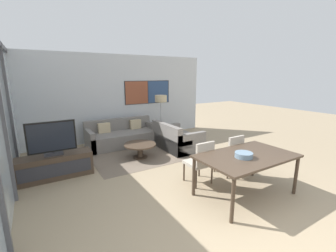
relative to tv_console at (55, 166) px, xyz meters
name	(u,v)px	position (x,y,z in m)	size (l,w,h in m)	color
ground_plane	(259,240)	(2.11, -3.47, -0.25)	(24.00, 24.00, 0.00)	#9E896B
wall_back	(117,98)	(2.15, 2.21, 1.15)	(6.67, 0.09, 2.80)	silver
window_wall_left	(0,114)	(-0.72, -0.63, 1.28)	(0.07, 5.69, 2.80)	silver
area_rug	(140,157)	(2.03, 0.15, -0.25)	(2.39, 1.61, 0.01)	#706051
tv_console	(55,166)	(0.00, 0.00, 0.00)	(1.48, 0.47, 0.51)	#423326
television	(52,139)	(0.00, 0.00, 0.60)	(0.93, 0.20, 0.71)	#2D2D33
sofa_main	(122,136)	(2.03, 1.52, 0.01)	(2.15, 0.96, 0.78)	slate
sofa_side	(176,140)	(3.24, 0.30, 0.01)	(0.96, 1.43, 0.78)	slate
coffee_table	(140,147)	(2.03, 0.15, 0.03)	(0.84, 0.84, 0.38)	#423326
dining_table	(247,159)	(2.88, -2.56, 0.44)	(1.74, 1.04, 0.76)	#423326
dining_chair_left	(201,160)	(2.46, -1.81, 0.24)	(0.46, 0.46, 0.89)	#B2A899
dining_chair_centre	(231,153)	(3.30, -1.81, 0.24)	(0.46, 0.46, 0.89)	#B2A899
fruit_bowl	(244,155)	(2.74, -2.61, 0.56)	(0.30, 0.30, 0.09)	slate
floor_lamp	(161,101)	(3.42, 1.49, 1.03)	(0.40, 0.40, 1.49)	#2D2D33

